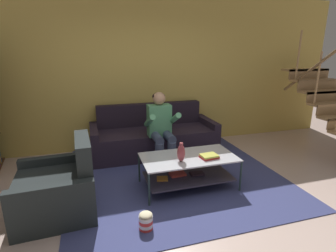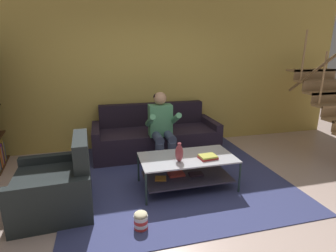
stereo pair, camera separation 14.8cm
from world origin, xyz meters
The scene contains 10 objects.
ground centered at (0.00, 0.00, 0.00)m, with size 16.80×16.80×0.00m, color #C4A99D.
back_partition centered at (0.00, 2.46, 1.45)m, with size 8.40×0.12×2.90m, color tan.
couch centered at (0.09, 1.94, 0.30)m, with size 2.25×0.90×0.88m.
person_seated_center centered at (0.09, 1.41, 0.66)m, with size 0.50×0.58×1.20m.
coffee_table centered at (0.23, 0.53, 0.30)m, with size 1.28×0.68×0.45m.
area_rug centered at (0.16, 1.11, 0.01)m, with size 3.09×3.36×0.01m.
vase centered at (0.09, 0.41, 0.57)m, with size 0.10×0.10×0.26m.
book_stack centered at (0.49, 0.41, 0.48)m, with size 0.25×0.19×0.05m.
armchair centered at (-1.42, 0.41, 0.29)m, with size 0.90×0.96×0.88m.
popcorn_tub centered at (-0.52, -0.21, 0.10)m, with size 0.15×0.15×0.20m.
Camera 1 is at (-0.98, -2.56, 1.83)m, focal length 28.00 mm.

